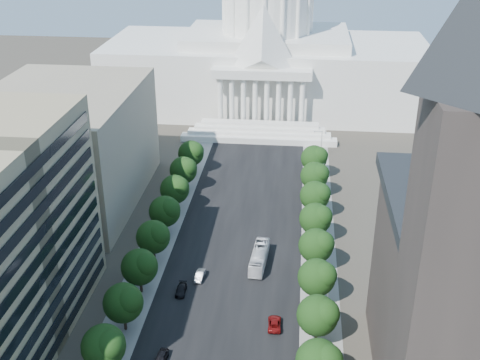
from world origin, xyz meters
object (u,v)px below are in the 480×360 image
(car_silver, at_px, (200,276))
(city_bus, at_px, (259,257))
(car_dark_a, at_px, (161,358))
(car_red, at_px, (274,324))
(car_dark_b, at_px, (181,290))

(car_silver, distance_m, city_bus, 14.10)
(car_silver, bearing_deg, car_dark_a, -91.48)
(car_dark_a, xyz_separation_m, car_red, (19.47, 11.66, -0.08))
(car_red, bearing_deg, car_dark_b, -26.16)
(car_red, height_order, city_bus, city_bus)
(car_silver, bearing_deg, car_red, -36.15)
(car_dark_a, height_order, city_bus, city_bus)
(car_dark_a, relative_size, car_dark_b, 0.99)
(car_dark_a, relative_size, car_silver, 1.03)
(car_red, bearing_deg, car_dark_a, 28.83)
(car_dark_a, distance_m, car_silver, 26.17)
(car_red, relative_size, car_dark_b, 1.11)
(car_dark_a, bearing_deg, car_silver, 87.14)
(car_dark_a, xyz_separation_m, car_silver, (2.68, 26.03, -0.05))
(city_bus, bearing_deg, car_dark_a, -110.55)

